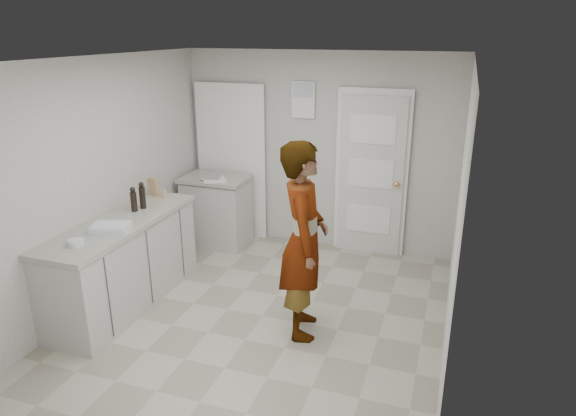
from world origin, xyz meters
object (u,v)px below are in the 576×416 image
(oil_cruet_a, at_px, (134,200))
(egg_bowl, at_px, (76,243))
(cake_mix_box, at_px, (153,187))
(spice_jar, at_px, (164,194))
(oil_cruet_b, at_px, (142,196))
(baking_dish, at_px, (111,228))
(person, at_px, (304,241))

(oil_cruet_a, distance_m, egg_bowl, 0.95)
(cake_mix_box, xyz_separation_m, spice_jar, (0.16, -0.03, -0.06))
(spice_jar, bearing_deg, cake_mix_box, 168.00)
(oil_cruet_b, bearing_deg, baking_dish, -84.01)
(spice_jar, relative_size, oil_cruet_a, 0.32)
(spice_jar, distance_m, oil_cruet_a, 0.51)
(cake_mix_box, xyz_separation_m, egg_bowl, (0.15, -1.48, -0.07))
(cake_mix_box, bearing_deg, egg_bowl, -71.84)
(spice_jar, bearing_deg, egg_bowl, -90.26)
(oil_cruet_b, distance_m, egg_bowl, 1.05)
(oil_cruet_a, height_order, egg_bowl, oil_cruet_a)
(cake_mix_box, xyz_separation_m, oil_cruet_a, (0.11, -0.54, 0.03))
(oil_cruet_a, bearing_deg, spice_jar, 84.44)
(cake_mix_box, bearing_deg, person, -7.43)
(oil_cruet_b, bearing_deg, oil_cruet_a, -108.39)
(cake_mix_box, height_order, oil_cruet_b, oil_cruet_b)
(baking_dish, height_order, egg_bowl, baking_dish)
(person, bearing_deg, cake_mix_box, 54.19)
(spice_jar, xyz_separation_m, oil_cruet_b, (-0.01, -0.40, 0.10))
(oil_cruet_b, bearing_deg, person, -8.99)
(cake_mix_box, distance_m, egg_bowl, 1.49)
(cake_mix_box, distance_m, spice_jar, 0.17)
(person, relative_size, cake_mix_box, 9.24)
(oil_cruet_a, xyz_separation_m, egg_bowl, (0.04, -0.94, -0.10))
(cake_mix_box, bearing_deg, spice_jar, 0.32)
(cake_mix_box, distance_m, oil_cruet_a, 0.55)
(cake_mix_box, bearing_deg, oil_cruet_a, -66.24)
(spice_jar, xyz_separation_m, oil_cruet_a, (-0.05, -0.50, 0.08))
(oil_cruet_a, relative_size, baking_dish, 0.67)
(cake_mix_box, distance_m, baking_dish, 1.10)
(oil_cruet_b, relative_size, baking_dish, 0.74)
(person, distance_m, oil_cruet_a, 1.93)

